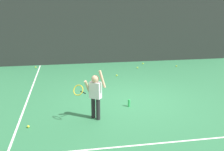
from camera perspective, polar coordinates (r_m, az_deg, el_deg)
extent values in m
plane|color=#2D7247|center=(8.53, 4.34, -5.36)|extent=(20.00, 20.00, 0.00)
cube|color=white|center=(6.19, 10.64, -14.02)|extent=(9.00, 0.05, 0.00)
cube|color=white|center=(9.32, -17.39, -4.22)|extent=(0.05, 9.00, 0.00)
cube|color=#282D2B|center=(13.59, -1.42, 9.68)|extent=(13.43, 0.08, 3.34)
cylinder|color=slate|center=(13.55, -15.51, 9.44)|extent=(0.09, 0.09, 3.49)
cylinder|color=slate|center=(13.64, -1.46, 10.02)|extent=(0.09, 0.09, 3.49)
cylinder|color=slate|center=(14.49, 11.69, 10.03)|extent=(0.09, 0.09, 3.49)
cylinder|color=slate|center=(15.98, 22.87, 9.63)|extent=(0.09, 0.09, 3.49)
cylinder|color=#232326|center=(7.22, -4.03, -6.82)|extent=(0.11, 0.11, 0.58)
cylinder|color=#232326|center=(7.09, -2.99, -7.23)|extent=(0.11, 0.11, 0.58)
cube|color=white|center=(6.98, -3.58, -3.15)|extent=(0.34, 0.31, 0.44)
sphere|color=tan|center=(6.89, -3.62, -0.75)|extent=(0.20, 0.20, 0.20)
cylinder|color=tan|center=(6.81, -2.12, -0.77)|extent=(0.21, 0.18, 0.46)
cylinder|color=tan|center=(7.00, -5.22, -2.54)|extent=(0.22, 0.28, 0.43)
cylinder|color=black|center=(6.98, -6.24, -3.63)|extent=(0.16, 0.21, 0.15)
torus|color=yellow|center=(6.76, -7.24, -3.13)|extent=(0.33, 0.30, 0.26)
cylinder|color=green|center=(8.01, 3.68, -5.91)|extent=(0.07, 0.07, 0.22)
sphere|color=#CCE033|center=(13.33, 13.64, 2.00)|extent=(0.07, 0.07, 0.07)
sphere|color=#CCE033|center=(11.27, 1.02, 0.03)|extent=(0.07, 0.07, 0.07)
sphere|color=#CCE033|center=(12.67, 5.47, 1.69)|extent=(0.07, 0.07, 0.07)
sphere|color=#CCE033|center=(13.58, 6.65, 2.58)|extent=(0.07, 0.07, 0.07)
sphere|color=#CCE033|center=(13.21, -16.05, 1.72)|extent=(0.07, 0.07, 0.07)
sphere|color=#CCE033|center=(7.06, -17.51, -10.38)|extent=(0.07, 0.07, 0.07)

